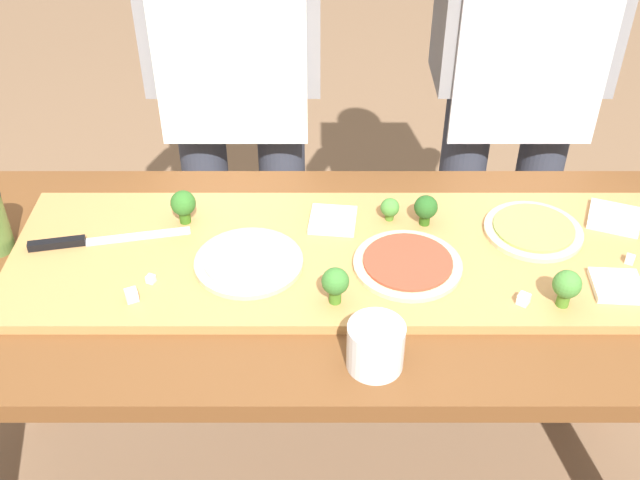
% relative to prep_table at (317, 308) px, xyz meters
% --- Properties ---
extents(prep_table, '(1.65, 0.69, 0.76)m').
position_rel_prep_table_xyz_m(prep_table, '(0.00, 0.00, 0.00)').
color(prep_table, brown).
rests_on(prep_table, ground).
extents(cutting_board, '(1.31, 0.41, 0.02)m').
position_rel_prep_table_xyz_m(cutting_board, '(0.05, 0.02, 0.12)').
color(cutting_board, '#B27F47').
rests_on(cutting_board, prep_table).
extents(chefs_knife, '(0.31, 0.08, 0.02)m').
position_rel_prep_table_xyz_m(chefs_knife, '(-0.46, 0.05, 0.14)').
color(chefs_knife, '#B7BABF').
rests_on(chefs_knife, cutting_board).
extents(pizza_whole_cheese_artichoke, '(0.21, 0.21, 0.02)m').
position_rel_prep_table_xyz_m(pizza_whole_cheese_artichoke, '(-0.14, -0.02, 0.14)').
color(pizza_whole_cheese_artichoke, beige).
rests_on(pizza_whole_cheese_artichoke, cutting_board).
extents(pizza_whole_pesto_green, '(0.20, 0.20, 0.02)m').
position_rel_prep_table_xyz_m(pizza_whole_pesto_green, '(0.43, 0.08, 0.14)').
color(pizza_whole_pesto_green, beige).
rests_on(pizza_whole_pesto_green, cutting_board).
extents(pizza_whole_tomato_red, '(0.21, 0.21, 0.02)m').
position_rel_prep_table_xyz_m(pizza_whole_tomato_red, '(0.17, -0.02, 0.14)').
color(pizza_whole_tomato_red, beige).
rests_on(pizza_whole_tomato_red, cutting_board).
extents(pizza_slice_near_right, '(0.10, 0.10, 0.01)m').
position_rel_prep_table_xyz_m(pizza_slice_near_right, '(0.55, -0.09, 0.14)').
color(pizza_slice_near_right, silver).
rests_on(pizza_slice_near_right, cutting_board).
extents(pizza_slice_near_left, '(0.10, 0.10, 0.01)m').
position_rel_prep_table_xyz_m(pizza_slice_near_left, '(0.03, 0.12, 0.14)').
color(pizza_slice_near_left, silver).
rests_on(pizza_slice_near_left, cutting_board).
extents(pizza_slice_center, '(0.13, 0.13, 0.01)m').
position_rel_prep_table_xyz_m(pizza_slice_center, '(0.61, 0.13, 0.14)').
color(pizza_slice_center, silver).
rests_on(pizza_slice_center, cutting_board).
extents(broccoli_floret_back_left, '(0.05, 0.05, 0.07)m').
position_rel_prep_table_xyz_m(broccoli_floret_back_left, '(-0.28, 0.12, 0.17)').
color(broccoli_floret_back_left, '#366618').
rests_on(broccoli_floret_back_left, cutting_board).
extents(broccoli_floret_front_left, '(0.05, 0.05, 0.07)m').
position_rel_prep_table_xyz_m(broccoli_floret_front_left, '(0.44, -0.13, 0.17)').
color(broccoli_floret_front_left, '#487A23').
rests_on(broccoli_floret_front_left, cutting_board).
extents(broccoli_floret_back_right, '(0.05, 0.05, 0.07)m').
position_rel_prep_table_xyz_m(broccoli_floret_back_right, '(0.21, 0.11, 0.17)').
color(broccoli_floret_back_right, '#2C5915').
rests_on(broccoli_floret_back_right, cutting_board).
extents(broccoli_floret_back_mid, '(0.04, 0.04, 0.05)m').
position_rel_prep_table_xyz_m(broccoli_floret_back_mid, '(0.14, 0.13, 0.16)').
color(broccoli_floret_back_mid, '#487A23').
rests_on(broccoli_floret_back_mid, cutting_board).
extents(broccoli_floret_front_right, '(0.05, 0.05, 0.07)m').
position_rel_prep_table_xyz_m(broccoli_floret_front_right, '(0.03, -0.12, 0.17)').
color(broccoli_floret_front_right, '#3F7220').
rests_on(broccoli_floret_front_right, cutting_board).
extents(cheese_crumble_a, '(0.03, 0.03, 0.02)m').
position_rel_prep_table_xyz_m(cheese_crumble_a, '(-0.34, -0.12, 0.14)').
color(cheese_crumble_a, silver).
rests_on(cheese_crumble_a, cutting_board).
extents(cheese_crumble_b, '(0.03, 0.03, 0.02)m').
position_rel_prep_table_xyz_m(cheese_crumble_b, '(0.37, -0.13, 0.14)').
color(cheese_crumble_b, white).
rests_on(cheese_crumble_b, cutting_board).
extents(cheese_crumble_c, '(0.02, 0.02, 0.01)m').
position_rel_prep_table_xyz_m(cheese_crumble_c, '(-0.31, -0.07, 0.14)').
color(cheese_crumble_c, white).
rests_on(cheese_crumble_c, cutting_board).
extents(cheese_crumble_d, '(0.02, 0.02, 0.02)m').
position_rel_prep_table_xyz_m(cheese_crumble_d, '(0.60, -0.01, 0.14)').
color(cheese_crumble_d, white).
rests_on(cheese_crumble_d, cutting_board).
extents(flour_cup, '(0.10, 0.10, 0.09)m').
position_rel_prep_table_xyz_m(flour_cup, '(0.09, -0.26, 0.15)').
color(flour_cup, white).
rests_on(flour_cup, prep_table).
extents(cook_left, '(0.54, 0.39, 1.67)m').
position_rel_prep_table_xyz_m(cook_left, '(-0.20, 0.52, 0.35)').
color(cook_left, '#333847').
rests_on(cook_left, ground).
extents(cook_right, '(0.54, 0.39, 1.67)m').
position_rel_prep_table_xyz_m(cook_right, '(0.47, 0.52, 0.35)').
color(cook_right, '#333847').
rests_on(cook_right, ground).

